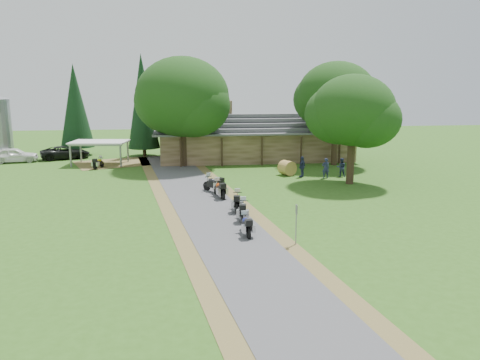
{
  "coord_description": "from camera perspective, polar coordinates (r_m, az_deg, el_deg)",
  "views": [
    {
      "loc": [
        -2.26,
        -25.79,
        7.97
      ],
      "look_at": [
        1.84,
        4.88,
        1.6
      ],
      "focal_mm": 35.0,
      "sensor_mm": 36.0,
      "label": 1
    }
  ],
  "objects": [
    {
      "name": "person_b",
      "position": [
        41.79,
        12.24,
        1.71
      ],
      "size": [
        0.62,
        0.5,
        1.92
      ],
      "primitive_type": "imported",
      "rotation": [
        0.0,
        0.0,
        2.92
      ],
      "color": "#282E51",
      "rests_on": "ground"
    },
    {
      "name": "oak_lodge_left",
      "position": [
        46.0,
        -6.99,
        8.4
      ],
      "size": [
        9.03,
        9.03,
        10.9
      ],
      "primitive_type": null,
      "color": "#14340F",
      "rests_on": "ground"
    },
    {
      "name": "motorcycle_row_e",
      "position": [
        34.95,
        -3.25,
        -0.41
      ],
      "size": [
        1.72,
        2.03,
        1.39
      ],
      "primitive_type": null,
      "rotation": [
        0.0,
        0.0,
        2.19
      ],
      "color": "black",
      "rests_on": "ground"
    },
    {
      "name": "hay_bale",
      "position": [
        41.76,
        5.77,
        1.47
      ],
      "size": [
        1.65,
        1.59,
        1.3
      ],
      "primitive_type": "cylinder",
      "rotation": [
        1.57,
        0.0,
        0.39
      ],
      "color": "olive",
      "rests_on": "ground"
    },
    {
      "name": "motorcycle_row_d",
      "position": [
        33.36,
        -2.53,
        -1.02
      ],
      "size": [
        1.05,
        2.05,
        1.34
      ],
      "primitive_type": null,
      "rotation": [
        0.0,
        0.0,
        1.79
      ],
      "color": "#BC3F0D",
      "rests_on": "ground"
    },
    {
      "name": "cedar_far",
      "position": [
        55.97,
        -19.4,
        8.03
      ],
      "size": [
        3.67,
        3.67,
        10.19
      ],
      "primitive_type": "cone",
      "color": "black",
      "rests_on": "ground"
    },
    {
      "name": "motorcycle_carport_a",
      "position": [
        46.93,
        -16.88,
        2.07
      ],
      "size": [
        1.08,
        1.79,
        1.16
      ],
      "primitive_type": null,
      "rotation": [
        0.0,
        0.0,
        1.24
      ],
      "color": "yellow",
      "rests_on": "ground"
    },
    {
      "name": "motorcycle_row_a",
      "position": [
        25.16,
        0.75,
        -5.41
      ],
      "size": [
        0.67,
        1.77,
        1.19
      ],
      "primitive_type": null,
      "rotation": [
        0.0,
        0.0,
        1.63
      ],
      "color": "navy",
      "rests_on": "ground"
    },
    {
      "name": "car_white_sedan",
      "position": [
        53.6,
        -25.84,
        2.96
      ],
      "size": [
        3.64,
        6.22,
        1.94
      ],
      "primitive_type": "imported",
      "rotation": [
        0.0,
        0.0,
        1.78
      ],
      "color": "white",
      "rests_on": "ground"
    },
    {
      "name": "car_dark_suv",
      "position": [
        54.02,
        -20.55,
        3.53
      ],
      "size": [
        4.12,
        5.97,
        2.1
      ],
      "primitive_type": "imported",
      "rotation": [
        0.0,
        0.0,
        1.93
      ],
      "color": "black",
      "rests_on": "ground"
    },
    {
      "name": "driveway",
      "position": [
        30.89,
        -4.1,
        -3.35
      ],
      "size": [
        51.95,
        51.95,
        0.0
      ],
      "primitive_type": "plane",
      "rotation": [
        0.0,
        0.0,
        0.14
      ],
      "color": "#434346",
      "rests_on": "ground"
    },
    {
      "name": "ground",
      "position": [
        27.09,
        -2.51,
        -5.49
      ],
      "size": [
        120.0,
        120.0,
        0.0
      ],
      "primitive_type": "plane",
      "color": "#315A19",
      "rests_on": "ground"
    },
    {
      "name": "motorcycle_row_c",
      "position": [
        29.95,
        -0.34,
        -2.52
      ],
      "size": [
        0.91,
        1.97,
        1.3
      ],
      "primitive_type": null,
      "rotation": [
        0.0,
        0.0,
        1.41
      ],
      "color": "#D3A600",
      "rests_on": "ground"
    },
    {
      "name": "oak_driveway",
      "position": [
        38.46,
        13.54,
        6.57
      ],
      "size": [
        6.65,
        6.65,
        9.58
      ],
      "primitive_type": null,
      "color": "#14340F",
      "rests_on": "ground"
    },
    {
      "name": "oak_lodge_right",
      "position": [
        47.36,
        11.62,
        8.5
      ],
      "size": [
        7.64,
        7.64,
        11.16
      ],
      "primitive_type": null,
      "color": "#14340F",
      "rests_on": "ground"
    },
    {
      "name": "lodge",
      "position": [
        50.77,
        1.8,
        5.38
      ],
      "size": [
        21.4,
        9.4,
        4.9
      ],
      "primitive_type": null,
      "color": "brown",
      "rests_on": "ground"
    },
    {
      "name": "carport",
      "position": [
        49.18,
        -16.7,
        3.2
      ],
      "size": [
        5.83,
        4.26,
        2.35
      ],
      "primitive_type": null,
      "rotation": [
        0.0,
        0.0,
        -0.13
      ],
      "color": "silver",
      "rests_on": "ground"
    },
    {
      "name": "person_a",
      "position": [
        40.82,
        10.41,
        1.64
      ],
      "size": [
        0.59,
        0.44,
        2.05
      ],
      "primitive_type": "imported",
      "rotation": [
        0.0,
        0.0,
        3.17
      ],
      "color": "#282E51",
      "rests_on": "ground"
    },
    {
      "name": "person_c",
      "position": [
        40.96,
        7.6,
        1.83
      ],
      "size": [
        0.72,
        0.75,
        2.14
      ],
      "primitive_type": "imported",
      "rotation": [
        0.0,
        0.0,
        4.03
      ],
      "color": "#282E51",
      "rests_on": "ground"
    },
    {
      "name": "sign_post",
      "position": [
        23.71,
        6.86,
        -5.43
      ],
      "size": [
        0.38,
        0.06,
        2.09
      ],
      "primitive_type": null,
      "color": "gray",
      "rests_on": "ground"
    },
    {
      "name": "motorcycle_row_b",
      "position": [
        27.9,
        0.37,
        -3.6
      ],
      "size": [
        0.9,
        1.94,
        1.28
      ],
      "primitive_type": null,
      "rotation": [
        0.0,
        0.0,
        1.41
      ],
      "color": "#A4A6AC",
      "rests_on": "ground"
    },
    {
      "name": "cedar_near",
      "position": [
        53.38,
        -11.79,
        8.88
      ],
      "size": [
        3.49,
        3.49,
        11.26
      ],
      "primitive_type": "cone",
      "color": "black",
      "rests_on": "ground"
    }
  ]
}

